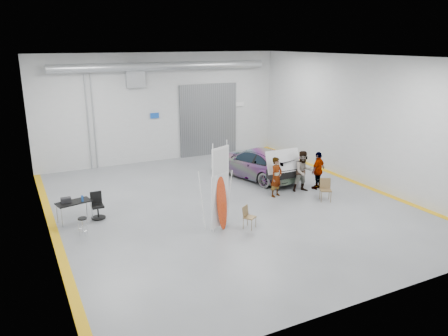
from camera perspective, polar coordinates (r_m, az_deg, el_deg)
name	(u,v)px	position (r m, az deg, el deg)	size (l,w,h in m)	color
ground	(227,204)	(18.41, 0.45, -4.68)	(16.00, 16.00, 0.00)	slate
room_shell	(210,100)	(19.46, -1.90, 8.86)	(14.02, 16.18, 6.01)	#B9BBBE
sedan_car	(255,163)	(21.82, 4.11, 0.68)	(2.07, 5.08, 1.47)	white
person_a	(276,177)	(19.15, 6.85, -1.17)	(0.64, 0.42, 1.77)	#986852
person_b	(303,171)	(19.94, 10.31, -0.44)	(0.92, 0.71, 1.88)	slate
person_c	(318,170)	(20.45, 12.19, -0.30)	(1.02, 0.42, 1.76)	#9D5934
surfboard_display	(219,195)	(15.51, -0.71, -3.59)	(0.85, 0.52, 3.25)	white
folding_chair_near	(249,221)	(16.05, 3.34, -6.97)	(0.54, 0.59, 0.83)	brown
folding_chair_far	(325,194)	(19.13, 13.08, -3.36)	(0.61, 0.66, 0.95)	brown
shop_stool	(83,226)	(16.22, -17.93, -7.28)	(0.33, 0.33, 0.65)	black
work_table	(72,202)	(17.35, -19.28, -4.22)	(1.35, 0.88, 1.02)	#9A9EA3
office_chair	(97,207)	(17.52, -16.21, -4.92)	(0.54, 0.54, 1.02)	black
trunk_lid	(282,159)	(19.76, 7.54, 1.19)	(1.72, 1.04, 0.04)	silver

